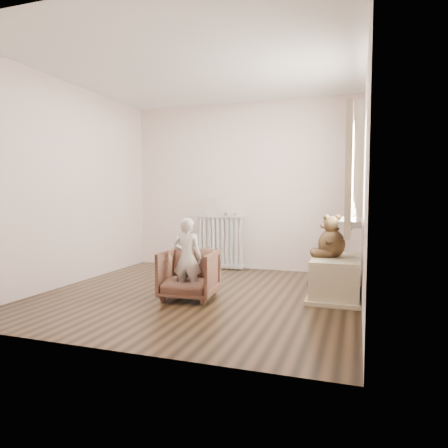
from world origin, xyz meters
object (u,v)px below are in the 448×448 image
(radiator, at_px, (220,244))
(toy_bench, at_px, (336,279))
(teddy_bear, at_px, (332,238))
(child, at_px, (187,258))
(plush_cat, at_px, (350,210))
(armchair, at_px, (189,274))
(toy_vanity, at_px, (193,250))

(radiator, distance_m, toy_bench, 2.26)
(toy_bench, height_order, teddy_bear, teddy_bear)
(child, xyz_separation_m, toy_bench, (1.56, 0.67, -0.27))
(radiator, height_order, toy_bench, radiator)
(child, bearing_deg, plush_cat, -165.31)
(child, height_order, plush_cat, plush_cat)
(armchair, xyz_separation_m, child, (0.00, -0.05, 0.19))
(radiator, bearing_deg, armchair, -81.12)
(child, bearing_deg, toy_bench, -161.97)
(armchair, relative_size, teddy_bear, 1.26)
(child, xyz_separation_m, plush_cat, (1.70, 0.62, 0.53))
(radiator, height_order, plush_cat, plush_cat)
(armchair, xyz_separation_m, toy_bench, (1.56, 0.62, -0.07))
(plush_cat, bearing_deg, teddy_bear, 164.11)
(child, bearing_deg, toy_vanity, -73.96)
(toy_vanity, bearing_deg, teddy_bear, -29.31)
(teddy_bear, bearing_deg, radiator, 135.06)
(armchair, bearing_deg, toy_bench, 16.46)
(plush_cat, bearing_deg, radiator, 140.89)
(plush_cat, bearing_deg, toy_vanity, 146.63)
(radiator, relative_size, armchair, 1.40)
(toy_vanity, height_order, plush_cat, plush_cat)
(toy_bench, bearing_deg, plush_cat, -21.12)
(toy_vanity, height_order, armchair, same)
(radiator, bearing_deg, toy_vanity, -176.22)
(radiator, relative_size, toy_vanity, 1.55)
(toy_bench, bearing_deg, child, -156.66)
(radiator, height_order, armchair, radiator)
(child, height_order, teddy_bear, child)
(radiator, bearing_deg, plush_cat, -33.73)
(radiator, xyz_separation_m, teddy_bear, (1.80, -1.29, 0.28))
(armchair, relative_size, child, 0.67)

